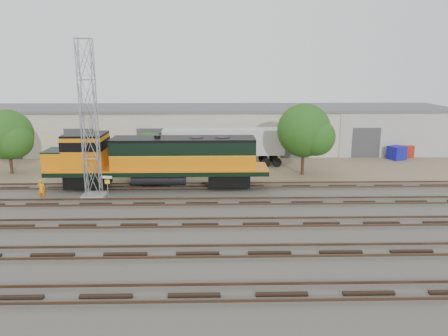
{
  "coord_description": "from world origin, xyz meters",
  "views": [
    {
      "loc": [
        0.94,
        -29.98,
        10.32
      ],
      "look_at": [
        1.72,
        4.0,
        2.2
      ],
      "focal_mm": 35.0,
      "sensor_mm": 36.0,
      "label": 1
    }
  ],
  "objects_px": {
    "signal_tower": "(89,123)",
    "semi_trailer": "(226,143)",
    "worker": "(41,189)",
    "locomotive": "(154,159)"
  },
  "relations": [
    {
      "from": "signal_tower",
      "to": "worker",
      "type": "xyz_separation_m",
      "value": [
        -3.84,
        -0.81,
        -5.09
      ]
    },
    {
      "from": "locomotive",
      "to": "semi_trailer",
      "type": "height_order",
      "value": "locomotive"
    },
    {
      "from": "locomotive",
      "to": "signal_tower",
      "type": "distance_m",
      "value": 6.13
    },
    {
      "from": "semi_trailer",
      "to": "worker",
      "type": "bearing_deg",
      "value": -143.77
    },
    {
      "from": "locomotive",
      "to": "signal_tower",
      "type": "height_order",
      "value": "signal_tower"
    },
    {
      "from": "locomotive",
      "to": "signal_tower",
      "type": "xyz_separation_m",
      "value": [
        -4.55,
        -2.3,
        3.39
      ]
    },
    {
      "from": "signal_tower",
      "to": "semi_trailer",
      "type": "relative_size",
      "value": 0.97
    },
    {
      "from": "locomotive",
      "to": "semi_trailer",
      "type": "bearing_deg",
      "value": 53.12
    },
    {
      "from": "signal_tower",
      "to": "semi_trailer",
      "type": "bearing_deg",
      "value": 44.61
    },
    {
      "from": "signal_tower",
      "to": "worker",
      "type": "distance_m",
      "value": 6.43
    }
  ]
}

